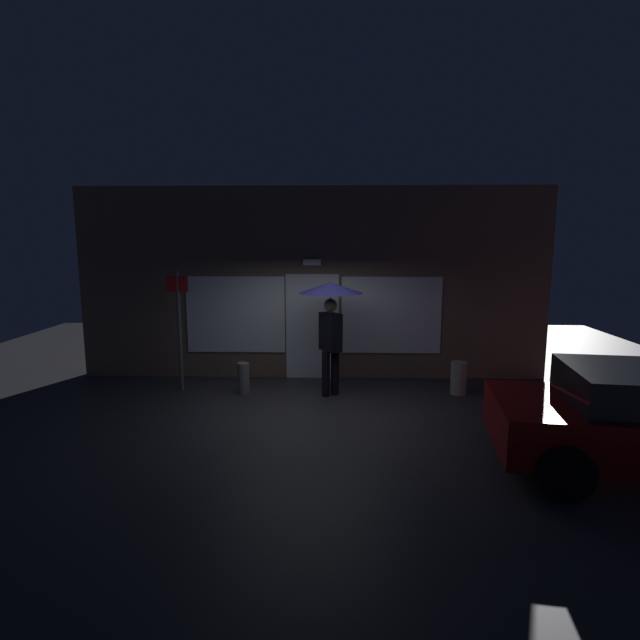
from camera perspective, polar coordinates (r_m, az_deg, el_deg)
The scene contains 6 objects.
ground_plane at distance 8.68m, azimuth -1.48°, elevation -10.44°, with size 18.00×18.00×0.00m, color #2D2D33.
building_facade at distance 10.56m, azimuth -0.85°, elevation 4.04°, with size 9.77×0.48×3.98m.
person_with_umbrella at distance 9.21m, azimuth 1.20°, elevation 1.63°, with size 1.18×1.18×2.13m.
street_sign_post at distance 9.94m, azimuth -15.68°, elevation -0.39°, with size 0.40×0.07×2.33m.
sidewalk_bollard at distance 9.69m, azimuth -8.67°, elevation -6.57°, with size 0.22×0.22×0.60m, color slate.
sidewalk_bollard_2 at distance 9.92m, azimuth 15.45°, elevation -6.37°, with size 0.30×0.30×0.62m, color #9E998E.
Camera 1 is at (0.45, -8.16, 2.91)m, focal length 28.20 mm.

